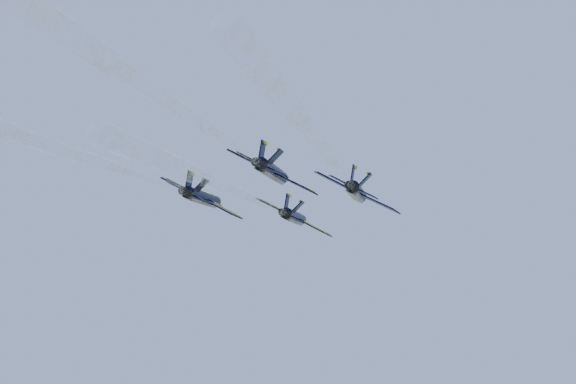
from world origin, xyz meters
The scene contains 7 objects.
jet_lead centered at (-3.99, 8.01, 103.18)m, with size 11.01×17.00×6.95m.
jet_left centered at (-10.26, -6.94, 103.18)m, with size 11.01×17.00×6.95m.
jet_right centered at (9.58, 2.53, 103.18)m, with size 11.01×17.00×6.95m.
jet_slot centered at (3.90, -10.58, 103.18)m, with size 11.01×17.00×6.95m.
smoke_trail_lead centered at (15.10, -34.16, 103.21)m, with size 27.61×58.23×2.29m.
smoke_trail_left centered at (8.83, -49.11, 103.21)m, with size 27.61×58.23×2.29m.
smoke_trail_right centered at (28.67, -39.64, 103.21)m, with size 27.61×58.23×2.29m.
Camera 1 is at (51.14, -83.96, 70.66)m, focal length 45.00 mm.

